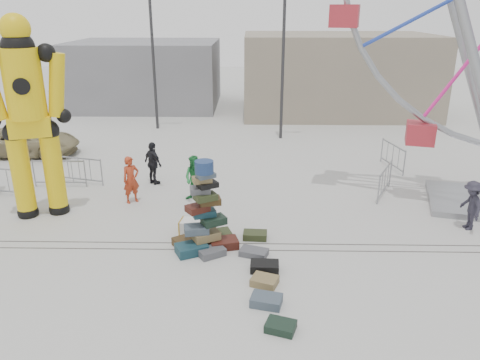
{
  "coord_description": "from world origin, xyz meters",
  "views": [
    {
      "loc": [
        1.31,
        -11.36,
        6.59
      ],
      "look_at": [
        1.04,
        2.1,
        1.61
      ],
      "focal_mm": 35.0,
      "sensor_mm": 36.0,
      "label": 1
    }
  ],
  "objects_px": {
    "lamp_post_right": "(285,52)",
    "crash_test_dummy": "(28,112)",
    "barricade_wheel_back": "(393,156)",
    "parked_suv": "(26,141)",
    "barricade_wheel_front": "(385,181)",
    "barricade_dummy_c": "(79,170)",
    "pedestrian_grey": "(471,205)",
    "pedestrian_green": "(195,179)",
    "lamp_post_left": "(154,48)",
    "barricade_dummy_b": "(60,173)",
    "steamer_trunk": "(195,227)",
    "barricade_dummy_a": "(8,182)",
    "pedestrian_black": "(153,163)",
    "pedestrian_red": "(131,180)",
    "suitcase_tower": "(205,224)"
  },
  "relations": [
    {
      "from": "pedestrian_grey",
      "to": "barricade_dummy_b",
      "type": "bearing_deg",
      "value": -106.29
    },
    {
      "from": "pedestrian_green",
      "to": "lamp_post_left",
      "type": "bearing_deg",
      "value": 128.74
    },
    {
      "from": "barricade_dummy_b",
      "to": "barricade_dummy_c",
      "type": "distance_m",
      "value": 0.75
    },
    {
      "from": "pedestrian_red",
      "to": "lamp_post_left",
      "type": "bearing_deg",
      "value": 57.16
    },
    {
      "from": "lamp_post_left",
      "to": "barricade_wheel_front",
      "type": "distance_m",
      "value": 14.88
    },
    {
      "from": "barricade_dummy_b",
      "to": "pedestrian_green",
      "type": "distance_m",
      "value": 5.57
    },
    {
      "from": "barricade_wheel_back",
      "to": "pedestrian_red",
      "type": "distance_m",
      "value": 11.11
    },
    {
      "from": "pedestrian_black",
      "to": "barricade_dummy_a",
      "type": "bearing_deg",
      "value": 58.48
    },
    {
      "from": "lamp_post_right",
      "to": "lamp_post_left",
      "type": "height_order",
      "value": "same"
    },
    {
      "from": "barricade_dummy_a",
      "to": "pedestrian_black",
      "type": "relative_size",
      "value": 1.17
    },
    {
      "from": "steamer_trunk",
      "to": "barricade_dummy_c",
      "type": "height_order",
      "value": "barricade_dummy_c"
    },
    {
      "from": "suitcase_tower",
      "to": "barricade_dummy_c",
      "type": "relative_size",
      "value": 1.33
    },
    {
      "from": "barricade_dummy_c",
      "to": "pedestrian_red",
      "type": "xyz_separation_m",
      "value": [
        2.52,
        -1.85,
        0.3
      ]
    },
    {
      "from": "barricade_wheel_back",
      "to": "pedestrian_black",
      "type": "relative_size",
      "value": 1.17
    },
    {
      "from": "lamp_post_right",
      "to": "suitcase_tower",
      "type": "relative_size",
      "value": 3.01
    },
    {
      "from": "pedestrian_grey",
      "to": "barricade_wheel_back",
      "type": "bearing_deg",
      "value": -175.86
    },
    {
      "from": "barricade_dummy_b",
      "to": "pedestrian_black",
      "type": "xyz_separation_m",
      "value": [
        3.58,
        0.4,
        0.3
      ]
    },
    {
      "from": "lamp_post_right",
      "to": "barricade_wheel_front",
      "type": "distance_m",
      "value": 9.52
    },
    {
      "from": "barricade_dummy_b",
      "to": "pedestrian_red",
      "type": "relative_size",
      "value": 1.18
    },
    {
      "from": "pedestrian_red",
      "to": "parked_suv",
      "type": "bearing_deg",
      "value": 100.1
    },
    {
      "from": "barricade_dummy_c",
      "to": "pedestrian_grey",
      "type": "distance_m",
      "value": 14.15
    },
    {
      "from": "steamer_trunk",
      "to": "barricade_dummy_b",
      "type": "relative_size",
      "value": 0.46
    },
    {
      "from": "crash_test_dummy",
      "to": "parked_suv",
      "type": "xyz_separation_m",
      "value": [
        -3.56,
        6.72,
        -2.85
      ]
    },
    {
      "from": "lamp_post_left",
      "to": "pedestrian_green",
      "type": "distance_m",
      "value": 11.79
    },
    {
      "from": "barricade_wheel_back",
      "to": "parked_suv",
      "type": "relative_size",
      "value": 0.42
    },
    {
      "from": "steamer_trunk",
      "to": "barricade_dummy_c",
      "type": "relative_size",
      "value": 0.46
    },
    {
      "from": "barricade_dummy_c",
      "to": "parked_suv",
      "type": "distance_m",
      "value": 5.35
    },
    {
      "from": "steamer_trunk",
      "to": "pedestrian_black",
      "type": "bearing_deg",
      "value": 124.09
    },
    {
      "from": "lamp_post_right",
      "to": "lamp_post_left",
      "type": "bearing_deg",
      "value": 164.05
    },
    {
      "from": "pedestrian_grey",
      "to": "pedestrian_red",
      "type": "bearing_deg",
      "value": -102.79
    },
    {
      "from": "barricade_dummy_a",
      "to": "lamp_post_left",
      "type": "bearing_deg",
      "value": 82.32
    },
    {
      "from": "lamp_post_right",
      "to": "steamer_trunk",
      "type": "bearing_deg",
      "value": -106.8
    },
    {
      "from": "lamp_post_right",
      "to": "parked_suv",
      "type": "relative_size",
      "value": 1.68
    },
    {
      "from": "barricade_dummy_a",
      "to": "barricade_wheel_front",
      "type": "relative_size",
      "value": 1.0
    },
    {
      "from": "pedestrian_green",
      "to": "pedestrian_grey",
      "type": "distance_m",
      "value": 9.1
    },
    {
      "from": "crash_test_dummy",
      "to": "pedestrian_grey",
      "type": "relative_size",
      "value": 4.18
    },
    {
      "from": "barricade_dummy_c",
      "to": "barricade_wheel_front",
      "type": "distance_m",
      "value": 11.78
    },
    {
      "from": "steamer_trunk",
      "to": "parked_suv",
      "type": "bearing_deg",
      "value": 145.66
    },
    {
      "from": "steamer_trunk",
      "to": "barricade_wheel_back",
      "type": "distance_m",
      "value": 10.13
    },
    {
      "from": "lamp_post_right",
      "to": "pedestrian_green",
      "type": "distance_m",
      "value": 10.15
    },
    {
      "from": "pedestrian_green",
      "to": "pedestrian_black",
      "type": "height_order",
      "value": "pedestrian_black"
    },
    {
      "from": "lamp_post_right",
      "to": "barricade_dummy_b",
      "type": "height_order",
      "value": "lamp_post_right"
    },
    {
      "from": "lamp_post_left",
      "to": "suitcase_tower",
      "type": "bearing_deg",
      "value": -74.45
    },
    {
      "from": "lamp_post_left",
      "to": "pedestrian_green",
      "type": "xyz_separation_m",
      "value": [
        3.29,
        -10.72,
        -3.64
      ]
    },
    {
      "from": "barricade_wheel_front",
      "to": "pedestrian_red",
      "type": "bearing_deg",
      "value": 122.51
    },
    {
      "from": "pedestrian_red",
      "to": "barricade_wheel_back",
      "type": "bearing_deg",
      "value": -17.52
    },
    {
      "from": "barricade_dummy_a",
      "to": "parked_suv",
      "type": "distance_m",
      "value": 5.41
    },
    {
      "from": "lamp_post_right",
      "to": "crash_test_dummy",
      "type": "distance_m",
      "value": 13.31
    },
    {
      "from": "parked_suv",
      "to": "barricade_wheel_back",
      "type": "bearing_deg",
      "value": -95.68
    },
    {
      "from": "pedestrian_black",
      "to": "parked_suv",
      "type": "relative_size",
      "value": 0.36
    }
  ]
}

